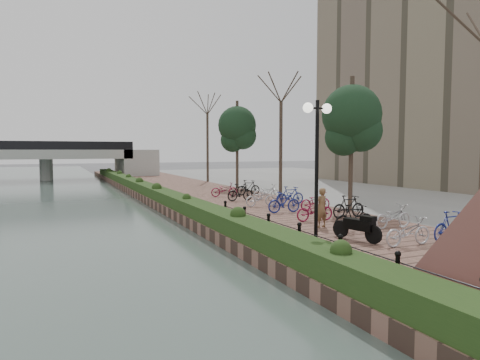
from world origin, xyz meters
TOP-DOWN VIEW (x-y plane):
  - ground at (0.00, 0.00)m, footprint 220.00×220.00m
  - promenade at (4.00, 17.50)m, footprint 8.00×75.00m
  - inland_pavement at (20.00, 17.50)m, footprint 24.00×75.00m
  - hedge at (0.60, 20.00)m, footprint 1.10×56.00m
  - chain_fence at (1.40, 2.00)m, footprint 0.10×14.10m
  - lamppost at (2.33, 3.50)m, footprint 1.02×0.32m
  - motorcycle at (3.68, 3.17)m, footprint 0.88×1.64m
  - pedestrian at (4.00, 5.65)m, footprint 0.62×0.47m
  - bicycle_parking at (5.49, 9.54)m, footprint 2.40×17.32m
  - street_trees at (8.00, 12.68)m, footprint 3.20×37.12m

SIDE VIEW (x-z plane):
  - ground at x=0.00m, z-range 0.00..0.00m
  - promenade at x=4.00m, z-range 0.00..0.50m
  - inland_pavement at x=20.00m, z-range 0.00..0.50m
  - hedge at x=0.60m, z-range 0.50..1.10m
  - chain_fence at x=1.40m, z-range 0.50..1.20m
  - bicycle_parking at x=5.49m, z-range 0.47..1.47m
  - motorcycle at x=3.68m, z-range 0.50..1.48m
  - pedestrian at x=4.00m, z-range 0.50..2.01m
  - street_trees at x=8.00m, z-range 0.29..7.09m
  - lamppost at x=2.33m, z-range 1.53..6.04m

